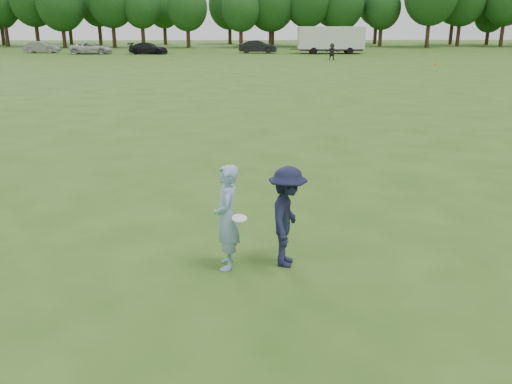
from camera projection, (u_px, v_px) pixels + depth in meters
ground at (305, 258)px, 10.30m from camera, size 200.00×200.00×0.00m
thrower at (227, 217)px, 9.66m from camera, size 0.49×0.72×1.93m
defender at (287, 217)px, 9.78m from camera, size 0.93×1.33×1.87m
player_far_d at (332, 52)px, 56.66m from camera, size 1.62×0.56×1.73m
car_b at (42, 47)px, 67.94m from camera, size 4.42×1.79×1.43m
car_c at (91, 48)px, 66.03m from camera, size 5.12×2.52×1.40m
car_d at (148, 48)px, 65.83m from camera, size 4.92×2.54×1.36m
car_f at (258, 47)px, 67.51m from camera, size 4.86×2.18×1.55m
field_cone at (435, 63)px, 51.18m from camera, size 0.28×0.28×0.30m
disc_in_play at (239, 218)px, 9.42m from camera, size 0.31×0.30×0.08m
cargo_trailer at (331, 39)px, 66.29m from camera, size 9.00×2.75×3.20m
treeline at (270, 3)px, 81.54m from camera, size 130.35×18.39×11.74m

